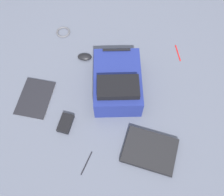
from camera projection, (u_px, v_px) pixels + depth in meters
ground_plane at (107, 96)px, 1.74m from camera, size 3.55×3.55×0.00m
backpack at (117, 83)px, 1.68m from camera, size 0.40×0.48×0.21m
laptop at (150, 150)px, 1.56m from camera, size 0.32×0.24×0.03m
book_red at (35, 98)px, 1.73m from camera, size 0.22×0.29×0.02m
computer_mouse at (85, 57)px, 1.86m from camera, size 0.11×0.08×0.03m
cable_coil at (63, 32)px, 1.98m from camera, size 0.10×0.10×0.01m
power_brick at (66, 123)px, 1.64m from camera, size 0.08×0.12×0.03m
pen_black at (86, 163)px, 1.54m from camera, size 0.03×0.15×0.01m
pen_blue at (178, 53)px, 1.89m from camera, size 0.06×0.13×0.01m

